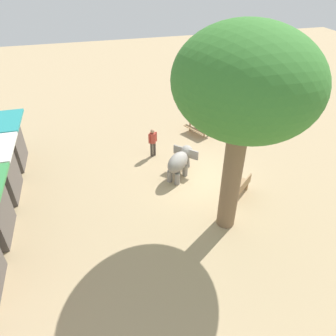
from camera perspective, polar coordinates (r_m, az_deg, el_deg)
The scene contains 7 objects.
ground_plane at distance 15.57m, azimuth 5.40°, elevation -1.89°, with size 60.00×60.00×0.00m, color tan.
elephant at distance 15.16m, azimuth 2.17°, elevation 1.26°, with size 1.88×1.88×1.40m.
person_handler at distance 16.74m, azimuth -2.80°, elevation 5.03°, with size 0.32×0.49×1.62m.
shade_tree_main at distance 10.23m, azimuth 13.90°, elevation 14.50°, with size 5.01×4.60×7.78m.
wooden_bench at distance 14.58m, azimuth 13.25°, elevation -3.41°, with size 1.20×1.34×0.88m.
picnic_table_near at distance 19.33m, azimuth 6.02°, elevation 8.02°, with size 2.01×2.00×0.78m.
market_stall_teal at distance 17.94m, azimuth -28.07°, elevation 3.51°, with size 2.50×2.50×2.52m.
Camera 1 is at (-11.58, 4.62, 9.32)m, focal length 33.40 mm.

